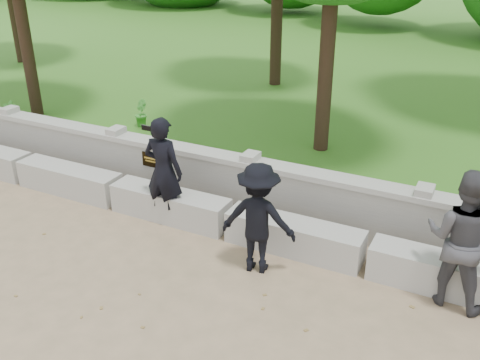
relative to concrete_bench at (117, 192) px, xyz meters
The scene contains 10 objects.
ground 1.91m from the concrete_bench, 90.00° to the right, with size 80.00×80.00×0.00m, color #987E5D.
lawn 12.10m from the concrete_bench, 90.00° to the left, with size 40.00×22.00×0.25m, color #376B1E.
concrete_bench is the anchor object (origin of this frame).
parapet_wall 0.74m from the concrete_bench, 89.99° to the left, with size 12.50×0.35×0.90m.
man_main 1.17m from the concrete_bench, ahead, with size 0.61×0.55×1.65m.
visitor_left 5.10m from the concrete_bench, ahead, with size 0.92×0.77×1.69m.
visitor_mid 2.85m from the concrete_bench, 12.26° to the right, with size 1.03×0.71×1.47m.
shrub_a 4.10m from the concrete_bench, 159.95° to the left, with size 0.30×0.20×0.57m, color #3E8D30.
shrub_b 3.12m from the concrete_bench, 119.25° to the left, with size 0.31×0.25×0.56m, color #3E8D30.
shrub_d 1.87m from the concrete_bench, 102.92° to the left, with size 0.30×0.27×0.54m, color #3E8D30.
Camera 1 is at (5.17, -3.98, 3.98)m, focal length 40.00 mm.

